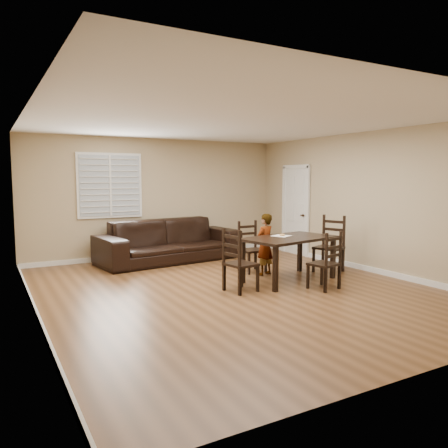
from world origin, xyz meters
The scene contains 11 objects.
ground centered at (0.00, 0.00, 0.00)m, with size 7.00×7.00×0.00m, color brown.
room centered at (0.04, 0.18, 1.81)m, with size 6.04×7.04×2.72m.
dining_table centered at (1.16, 0.08, 0.69)m, with size 1.81×1.23×0.78m.
chair_near centered at (0.98, 1.11, 0.45)m, with size 0.45×0.42×0.98m.
chair_far centered at (1.33, -0.78, 0.43)m, with size 0.50×0.48×0.96m.
chair_left centered at (-0.08, -0.15, 0.46)m, with size 0.49×0.52×1.02m.
chair_right centered at (2.40, 0.34, 0.49)m, with size 0.61×0.63×1.09m.
child centered at (1.05, 0.67, 0.58)m, with size 0.42×0.28×1.15m, color gray.
napkin centered at (1.12, 0.26, 0.78)m, with size 0.29×0.29×0.00m, color beige.
donut centered at (1.14, 0.27, 0.80)m, with size 0.10×0.10×0.04m.
sofa centered at (0.00, 2.80, 0.45)m, with size 3.10×1.21×0.91m, color black.
Camera 1 is at (-3.53, -6.01, 1.81)m, focal length 35.00 mm.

